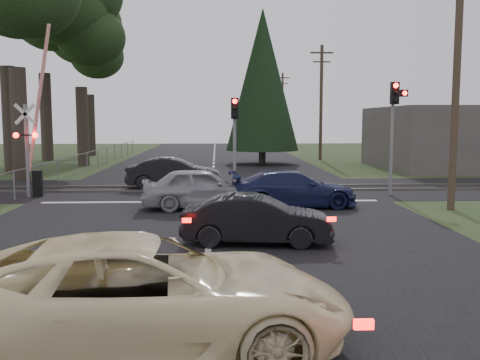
{
  "coord_description": "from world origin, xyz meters",
  "views": [
    {
      "loc": [
        0.22,
        -12.34,
        3.16
      ],
      "look_at": [
        0.94,
        4.19,
        1.3
      ],
      "focal_mm": 40.0,
      "sensor_mm": 36.0,
      "label": 1
    }
  ],
  "objects": [
    {
      "name": "blue_sedan",
      "position": [
        2.99,
        6.77,
        0.67
      ],
      "size": [
        4.71,
        2.17,
        1.33
      ],
      "primitive_type": "imported",
      "rotation": [
        0.0,
        0.0,
        1.64
      ],
      "color": "#161C44",
      "rests_on": "ground"
    },
    {
      "name": "stop_line",
      "position": [
        0.0,
        8.2,
        0.01
      ],
      "size": [
        13.0,
        0.35,
        0.0
      ],
      "primitive_type": "cube",
      "color": "silver",
      "rests_on": "ground"
    },
    {
      "name": "utility_pole_mid",
      "position": [
        8.5,
        30.0,
        4.73
      ],
      "size": [
        1.8,
        0.26,
        9.0
      ],
      "color": "#4C3D2D",
      "rests_on": "ground"
    },
    {
      "name": "fence_left",
      "position": [
        -7.8,
        22.5,
        0.0
      ],
      "size": [
        0.1,
        36.0,
        1.2
      ],
      "primitive_type": null,
      "color": "slate",
      "rests_on": "ground"
    },
    {
      "name": "euc_tree_d",
      "position": [
        -13.0,
        30.0,
        11.91
      ],
      "size": [
        7.5,
        7.5,
        16.5
      ],
      "color": "#473D33",
      "rests_on": "ground"
    },
    {
      "name": "crossing_signal",
      "position": [
        -7.27,
        9.79,
        2.06
      ],
      "size": [
        1.62,
        0.38,
        6.96
      ],
      "color": "slate",
      "rests_on": "ground"
    },
    {
      "name": "road",
      "position": [
        0.0,
        10.0,
        0.01
      ],
      "size": [
        14.0,
        100.0,
        0.01
      ],
      "primitive_type": "cube",
      "color": "black",
      "rests_on": "ground"
    },
    {
      "name": "dark_car_far",
      "position": [
        -1.77,
        12.42,
        0.71
      ],
      "size": [
        4.34,
        1.62,
        1.42
      ],
      "primitive_type": "imported",
      "rotation": [
        0.0,
        0.0,
        1.54
      ],
      "color": "black",
      "rests_on": "ground"
    },
    {
      "name": "dark_hatchback",
      "position": [
        1.24,
        1.05,
        0.63
      ],
      "size": [
        3.92,
        1.71,
        1.25
      ],
      "primitive_type": "imported",
      "rotation": [
        0.0,
        0.0,
        1.47
      ],
      "color": "black",
      "rests_on": "ground"
    },
    {
      "name": "conifer_tree",
      "position": [
        3.5,
        26.0,
        5.99
      ],
      "size": [
        5.2,
        5.2,
        11.0
      ],
      "color": "#473D33",
      "rests_on": "ground"
    },
    {
      "name": "euc_tree_e",
      "position": [
        -11.0,
        36.0,
        9.51
      ],
      "size": [
        6.0,
        6.0,
        13.2
      ],
      "color": "#473D33",
      "rests_on": "ground"
    },
    {
      "name": "rail_corridor",
      "position": [
        0.0,
        12.0,
        0.01
      ],
      "size": [
        120.0,
        8.0,
        0.01
      ],
      "primitive_type": "cube",
      "color": "black",
      "rests_on": "ground"
    },
    {
      "name": "ground",
      "position": [
        0.0,
        0.0,
        0.0
      ],
      "size": [
        120.0,
        120.0,
        0.0
      ],
      "primitive_type": "plane",
      "color": "#283E1C",
      "rests_on": "ground"
    },
    {
      "name": "traffic_signal_center",
      "position": [
        1.0,
        10.68,
        2.81
      ],
      "size": [
        0.32,
        0.48,
        4.1
      ],
      "color": "slate",
      "rests_on": "ground"
    },
    {
      "name": "rail_far",
      "position": [
        0.0,
        12.8,
        0.05
      ],
      "size": [
        120.0,
        0.12,
        0.1
      ],
      "primitive_type": "cube",
      "color": "#59544C",
      "rests_on": "ground"
    },
    {
      "name": "rail_near",
      "position": [
        0.0,
        11.2,
        0.05
      ],
      "size": [
        120.0,
        0.12,
        0.1
      ],
      "primitive_type": "cube",
      "color": "#59544C",
      "rests_on": "ground"
    },
    {
      "name": "euc_tree_c",
      "position": [
        -9.0,
        25.0,
        9.51
      ],
      "size": [
        6.0,
        6.0,
        13.2
      ],
      "color": "#473D33",
      "rests_on": "ground"
    },
    {
      "name": "silver_car",
      "position": [
        -0.3,
        6.63,
        0.73
      ],
      "size": [
        4.44,
        2.08,
        1.47
      ],
      "primitive_type": "imported",
      "rotation": [
        0.0,
        0.0,
        1.65
      ],
      "color": "#94979C",
      "rests_on": "ground"
    },
    {
      "name": "utility_pole_near",
      "position": [
        8.5,
        6.0,
        4.73
      ],
      "size": [
        1.8,
        0.26,
        9.0
      ],
      "color": "#4C3D2D",
      "rests_on": "ground"
    },
    {
      "name": "utility_pole_far",
      "position": [
        8.5,
        55.0,
        4.73
      ],
      "size": [
        1.8,
        0.26,
        9.0
      ],
      "color": "#4C3D2D",
      "rests_on": "ground"
    },
    {
      "name": "traffic_signal_right",
      "position": [
        7.55,
        9.47,
        3.31
      ],
      "size": [
        0.68,
        0.48,
        4.7
      ],
      "color": "slate",
      "rests_on": "ground"
    },
    {
      "name": "cream_coupe",
      "position": [
        -0.81,
        -5.27,
        0.79
      ],
      "size": [
        5.92,
        3.11,
        1.59
      ],
      "primitive_type": "imported",
      "rotation": [
        0.0,
        0.0,
        1.66
      ],
      "color": "#F9EAB3",
      "rests_on": "ground"
    }
  ]
}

